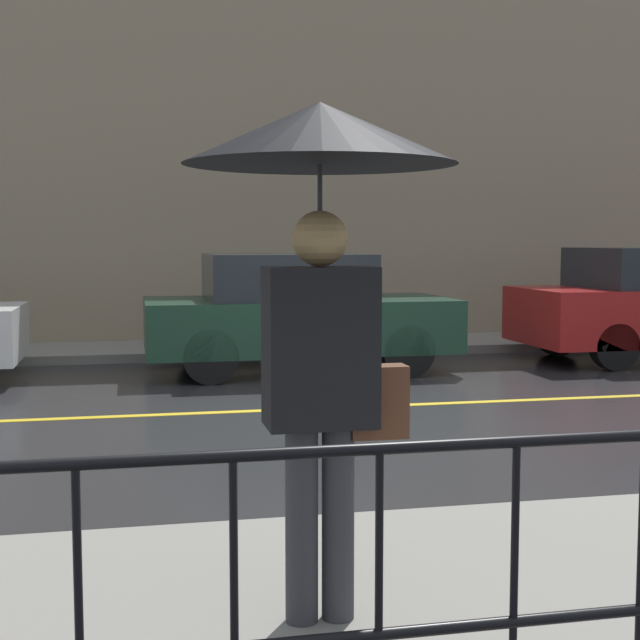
% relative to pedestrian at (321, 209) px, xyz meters
% --- Properties ---
extents(ground_plane, '(80.00, 80.00, 0.00)m').
position_rel_pedestrian_xyz_m(ground_plane, '(1.17, 5.24, -1.82)').
color(ground_plane, '#262628').
extents(sidewalk_near, '(28.00, 2.77, 0.13)m').
position_rel_pedestrian_xyz_m(sidewalk_near, '(1.17, 0.01, -1.76)').
color(sidewalk_near, gray).
rests_on(sidewalk_near, ground_plane).
extents(sidewalk_far, '(28.00, 1.78, 0.13)m').
position_rel_pedestrian_xyz_m(sidewalk_far, '(1.17, 9.97, -1.76)').
color(sidewalk_far, gray).
rests_on(sidewalk_far, ground_plane).
extents(lane_marking, '(25.20, 0.12, 0.01)m').
position_rel_pedestrian_xyz_m(lane_marking, '(1.17, 5.24, -1.82)').
color(lane_marking, gold).
rests_on(lane_marking, ground_plane).
extents(building_storefront, '(28.00, 0.30, 6.87)m').
position_rel_pedestrian_xyz_m(building_storefront, '(1.17, 11.01, 1.61)').
color(building_storefront, gray).
rests_on(building_storefront, ground_plane).
extents(pedestrian, '(1.10, 1.10, 2.12)m').
position_rel_pedestrian_xyz_m(pedestrian, '(0.00, 0.00, 0.00)').
color(pedestrian, '#333338').
rests_on(pedestrian, sidewalk_near).
extents(car_dark_green, '(3.95, 1.85, 1.53)m').
position_rel_pedestrian_xyz_m(car_dark_green, '(1.35, 7.86, -1.05)').
color(car_dark_green, '#193828').
rests_on(car_dark_green, ground_plane).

